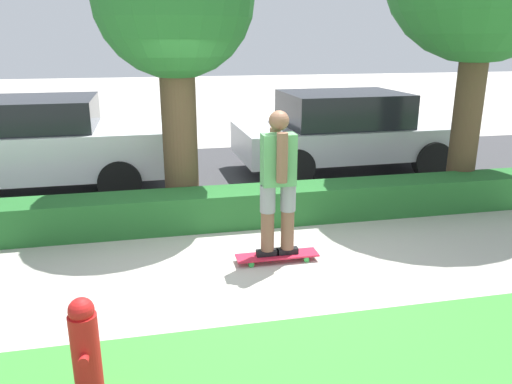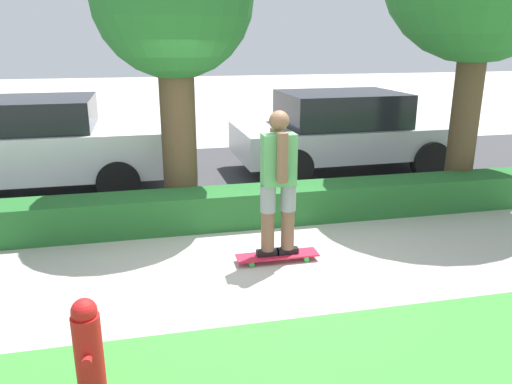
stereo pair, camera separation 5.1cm
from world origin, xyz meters
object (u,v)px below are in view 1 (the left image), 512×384
object	(u,v)px
parked_car_middle	(346,131)
skater_person	(278,181)
tree_mid	(174,4)
parked_car_front	(30,143)
skateboard	(277,256)
fire_hydrant	(86,349)

from	to	relation	value
parked_car_middle	skater_person	bearing A→B (deg)	-123.17
tree_mid	parked_car_front	xyz separation A→B (m)	(-2.39, 1.72, -2.12)
skateboard	parked_car_middle	bearing A→B (deg)	58.30
parked_car_middle	fire_hydrant	size ratio (longest dim) A/B	5.28
fire_hydrant	tree_mid	bearing A→B (deg)	76.18
tree_mid	parked_car_middle	bearing A→B (deg)	29.90
parked_car_middle	parked_car_front	bearing A→B (deg)	-179.74
skater_person	fire_hydrant	distance (m)	2.82
tree_mid	parked_car_front	distance (m)	3.62
tree_mid	skateboard	bearing A→B (deg)	-62.69
tree_mid	parked_car_front	world-z (taller)	tree_mid
skater_person	parked_car_front	xyz separation A→B (m)	(-3.35, 3.59, -0.15)
skater_person	parked_car_middle	size ratio (longest dim) A/B	0.39
skater_person	parked_car_front	distance (m)	4.92
skateboard	skater_person	bearing A→B (deg)	180.00
tree_mid	parked_car_middle	xyz separation A→B (m)	(3.29, 1.89, -2.14)
parked_car_middle	fire_hydrant	distance (m)	7.16
parked_car_front	fire_hydrant	world-z (taller)	parked_car_front
parked_car_front	parked_car_middle	xyz separation A→B (m)	(5.68, 0.17, -0.03)
fire_hydrant	parked_car_middle	bearing A→B (deg)	53.58
skateboard	skater_person	world-z (taller)	skater_person
tree_mid	parked_car_front	bearing A→B (deg)	144.20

